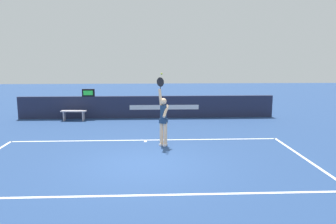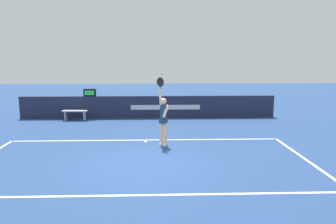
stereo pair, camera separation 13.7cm
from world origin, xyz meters
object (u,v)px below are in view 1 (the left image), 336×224
object	(u,v)px
tennis_player	(163,117)
courtside_bench_near	(74,113)
tennis_ball	(162,74)
speed_display	(88,93)

from	to	relation	value
tennis_player	courtside_bench_near	distance (m)	6.74
courtside_bench_near	tennis_ball	bearing A→B (deg)	-49.09
speed_display	courtside_bench_near	distance (m)	1.33
tennis_player	courtside_bench_near	bearing A→B (deg)	131.39
speed_display	courtside_bench_near	size ratio (longest dim) A/B	0.49
speed_display	tennis_player	bearing A→B (deg)	-56.20
speed_display	tennis_player	xyz separation A→B (m)	(3.76, -5.62, -0.31)
speed_display	tennis_player	world-z (taller)	tennis_player
speed_display	tennis_ball	distance (m)	6.87
tennis_ball	courtside_bench_near	bearing A→B (deg)	130.91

